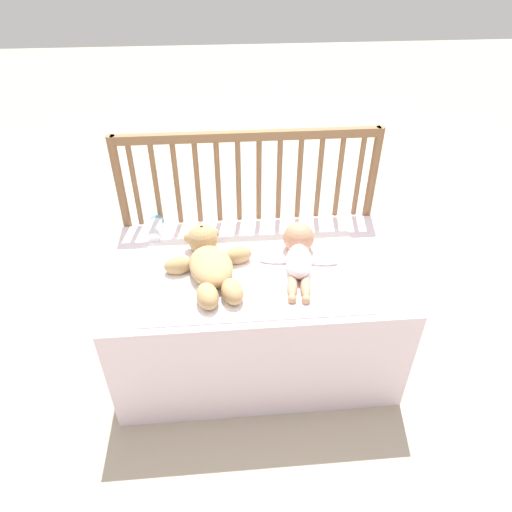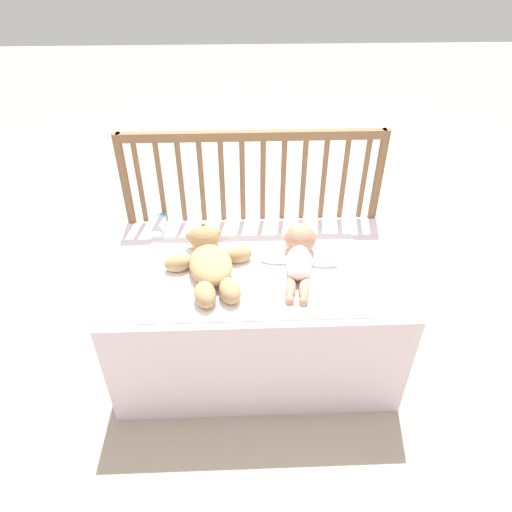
{
  "view_description": "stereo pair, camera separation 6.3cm",
  "coord_description": "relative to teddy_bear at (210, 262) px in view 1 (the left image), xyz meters",
  "views": [
    {
      "loc": [
        -0.12,
        -1.37,
        1.57
      ],
      "look_at": [
        0.0,
        -0.01,
        0.55
      ],
      "focal_mm": 32.0,
      "sensor_mm": 36.0,
      "label": 1
    },
    {
      "loc": [
        -0.05,
        -1.37,
        1.57
      ],
      "look_at": [
        0.0,
        -0.01,
        0.55
      ],
      "focal_mm": 32.0,
      "sensor_mm": 36.0,
      "label": 2
    }
  ],
  "objects": [
    {
      "name": "crib_mattress",
      "position": [
        0.17,
        0.02,
        -0.29
      ],
      "size": [
        1.1,
        0.65,
        0.49
      ],
      "color": "silver",
      "rests_on": "ground_plane"
    },
    {
      "name": "ground_plane",
      "position": [
        0.17,
        0.02,
        -0.53
      ],
      "size": [
        12.0,
        12.0,
        0.0
      ],
      "primitive_type": "plane",
      "color": "tan"
    },
    {
      "name": "baby",
      "position": [
        0.34,
        0.03,
        0.0
      ],
      "size": [
        0.31,
        0.39,
        0.12
      ],
      "color": "white",
      "rests_on": "crib_mattress"
    },
    {
      "name": "teddy_bear",
      "position": [
        0.0,
        0.0,
        0.0
      ],
      "size": [
        0.34,
        0.44,
        0.12
      ],
      "color": "tan",
      "rests_on": "crib_mattress"
    },
    {
      "name": "blanket",
      "position": [
        0.17,
        -0.02,
        -0.04
      ],
      "size": [
        0.83,
        0.51,
        0.01
      ],
      "color": "white",
      "rests_on": "crib_mattress"
    },
    {
      "name": "crib_rail",
      "position": [
        0.17,
        0.37,
        0.09
      ],
      "size": [
        1.1,
        0.04,
        0.89
      ],
      "color": "brown",
      "rests_on": "ground_plane"
    },
    {
      "name": "baby_bottle",
      "position": [
        -0.23,
        0.29,
        -0.02
      ],
      "size": [
        0.05,
        0.17,
        0.05
      ],
      "color": "white",
      "rests_on": "crib_mattress"
    }
  ]
}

